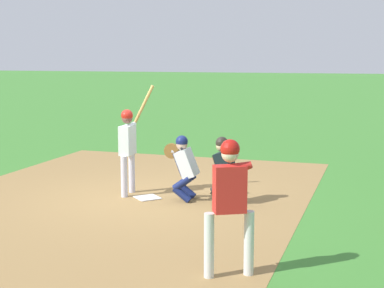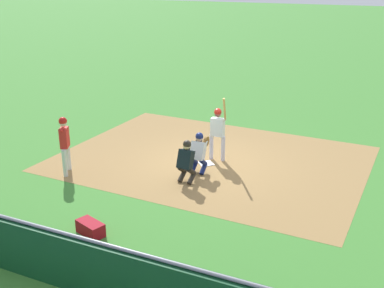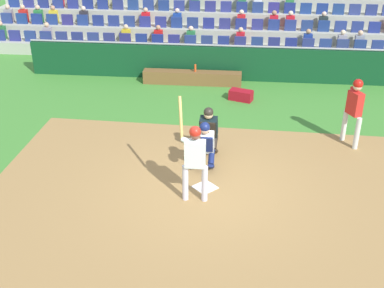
% 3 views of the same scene
% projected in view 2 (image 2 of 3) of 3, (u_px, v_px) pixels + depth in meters
% --- Properties ---
extents(ground_plane, '(160.00, 160.00, 0.00)m').
position_uv_depth(ground_plane, '(206.00, 164.00, 15.29)').
color(ground_plane, '#3F8331').
extents(infield_dirt_patch, '(9.87, 7.50, 0.01)m').
position_uv_depth(infield_dirt_patch, '(212.00, 159.00, 15.71)').
color(infield_dirt_patch, '#9B7745').
rests_on(infield_dirt_patch, ground_plane).
extents(home_plate_marker, '(0.62, 0.62, 0.02)m').
position_uv_depth(home_plate_marker, '(206.00, 163.00, 15.28)').
color(home_plate_marker, white).
rests_on(home_plate_marker, infield_dirt_patch).
extents(batter_at_plate, '(0.66, 0.58, 2.22)m').
position_uv_depth(batter_at_plate, '(218.00, 128.00, 15.25)').
color(batter_at_plate, silver).
rests_on(batter_at_plate, ground_plane).
extents(catcher_crouching, '(0.46, 0.71, 1.30)m').
position_uv_depth(catcher_crouching, '(199.00, 151.00, 14.38)').
color(catcher_crouching, navy).
rests_on(catcher_crouching, ground_plane).
extents(home_plate_umpire, '(0.49, 0.49, 1.31)m').
position_uv_depth(home_plate_umpire, '(186.00, 160.00, 13.72)').
color(home_plate_umpire, '#2B251E').
rests_on(home_plate_umpire, ground_plane).
extents(dugout_wall, '(13.20, 0.24, 1.22)m').
position_uv_depth(dugout_wall, '(64.00, 260.00, 9.19)').
color(dugout_wall, '#0F4021').
rests_on(dugout_wall, ground_plane).
extents(dugout_bench, '(3.30, 0.40, 0.44)m').
position_uv_depth(dugout_bench, '(121.00, 272.00, 9.42)').
color(dugout_bench, brown).
rests_on(dugout_bench, ground_plane).
extents(water_bottle_on_bench, '(0.07, 0.07, 0.25)m').
position_uv_depth(water_bottle_on_bench, '(116.00, 256.00, 9.34)').
color(water_bottle_on_bench, '#D54E20').
rests_on(water_bottle_on_bench, dugout_bench).
extents(equipment_duffel_bag, '(0.79, 0.57, 0.32)m').
position_uv_depth(equipment_duffel_bag, '(91.00, 228.00, 11.15)').
color(equipment_duffel_bag, maroon).
rests_on(equipment_duffel_bag, ground_plane).
extents(on_deck_batter, '(0.41, 0.64, 1.78)m').
position_uv_depth(on_deck_batter, '(65.00, 140.00, 14.23)').
color(on_deck_batter, silver).
rests_on(on_deck_batter, ground_plane).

